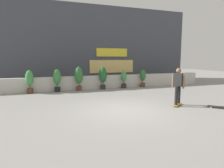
% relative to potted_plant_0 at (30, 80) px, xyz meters
% --- Properties ---
extents(ground_plane, '(48.00, 48.00, 0.00)m').
position_rel_potted_plant_0_xyz_m(ground_plane, '(3.83, -5.55, -0.81)').
color(ground_plane, gray).
extents(planter_wall, '(18.00, 0.40, 0.90)m').
position_rel_potted_plant_0_xyz_m(planter_wall, '(3.83, 0.45, -0.36)').
color(planter_wall, beige).
rests_on(planter_wall, ground).
extents(building_backdrop, '(20.00, 2.08, 6.50)m').
position_rel_potted_plant_0_xyz_m(building_backdrop, '(3.83, 4.45, 2.44)').
color(building_backdrop, '#424751').
rests_on(building_backdrop, ground).
extents(potted_plant_0, '(0.47, 0.47, 1.41)m').
position_rel_potted_plant_0_xyz_m(potted_plant_0, '(0.00, 0.00, 0.00)').
color(potted_plant_0, brown).
rests_on(potted_plant_0, ground).
extents(potted_plant_1, '(0.48, 0.48, 1.44)m').
position_rel_potted_plant_0_xyz_m(potted_plant_1, '(1.60, 0.00, 0.02)').
color(potted_plant_1, black).
rests_on(potted_plant_1, ground).
extents(potted_plant_2, '(0.54, 0.54, 1.56)m').
position_rel_potted_plant_0_xyz_m(potted_plant_2, '(2.98, 0.00, 0.11)').
color(potted_plant_2, brown).
rests_on(potted_plant_2, ground).
extents(potted_plant_3, '(0.54, 0.54, 1.55)m').
position_rel_potted_plant_0_xyz_m(potted_plant_3, '(4.63, 0.00, 0.10)').
color(potted_plant_3, '#2D2823').
rests_on(potted_plant_3, ground).
extents(potted_plant_4, '(0.39, 0.39, 1.25)m').
position_rel_potted_plant_0_xyz_m(potted_plant_4, '(6.20, 0.00, -0.13)').
color(potted_plant_4, '#2D2823').
rests_on(potted_plant_4, ground).
extents(potted_plant_5, '(0.41, 0.41, 1.29)m').
position_rel_potted_plant_0_xyz_m(potted_plant_5, '(7.71, 0.00, -0.09)').
color(potted_plant_5, brown).
rests_on(potted_plant_5, ground).
extents(skater_far_right, '(0.78, 0.61, 1.70)m').
position_rel_potted_plant_0_xyz_m(skater_far_right, '(6.37, -5.66, 0.13)').
color(skater_far_right, '#BF8C26').
rests_on(skater_far_right, ground).
extents(skateboard_near_camera, '(0.67, 0.74, 0.08)m').
position_rel_potted_plant_0_xyz_m(skateboard_near_camera, '(7.71, -6.64, -0.75)').
color(skateboard_near_camera, black).
rests_on(skateboard_near_camera, ground).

